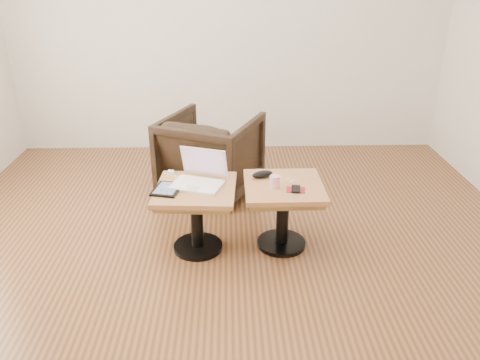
{
  "coord_description": "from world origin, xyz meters",
  "views": [
    {
      "loc": [
        -0.01,
        -2.67,
        1.86
      ],
      "look_at": [
        0.06,
        0.19,
        0.54
      ],
      "focal_mm": 35.0,
      "sensor_mm": 36.0,
      "label": 1
    }
  ],
  "objects_px": {
    "side_table_left": "(196,203)",
    "side_table_right": "(283,200)",
    "armchair": "(211,154)",
    "striped_cup": "(275,182)",
    "laptop": "(199,177)"
  },
  "relations": [
    {
      "from": "side_table_right",
      "to": "striped_cup",
      "type": "distance_m",
      "value": 0.19
    },
    {
      "from": "side_table_right",
      "to": "laptop",
      "type": "bearing_deg",
      "value": 177.0
    },
    {
      "from": "side_table_right",
      "to": "armchair",
      "type": "relative_size",
      "value": 0.7
    },
    {
      "from": "side_table_left",
      "to": "laptop",
      "type": "bearing_deg",
      "value": 71.05
    },
    {
      "from": "striped_cup",
      "to": "side_table_right",
      "type": "bearing_deg",
      "value": 36.29
    },
    {
      "from": "side_table_left",
      "to": "armchair",
      "type": "xyz_separation_m",
      "value": [
        0.07,
        0.95,
        -0.02
      ]
    },
    {
      "from": "laptop",
      "to": "armchair",
      "type": "relative_size",
      "value": 0.53
    },
    {
      "from": "armchair",
      "to": "side_table_right",
      "type": "bearing_deg",
      "value": 144.02
    },
    {
      "from": "side_table_right",
      "to": "striped_cup",
      "type": "relative_size",
      "value": 6.16
    },
    {
      "from": "side_table_left",
      "to": "side_table_right",
      "type": "xyz_separation_m",
      "value": [
        0.6,
        0.03,
        0.0
      ]
    },
    {
      "from": "striped_cup",
      "to": "armchair",
      "type": "relative_size",
      "value": 0.11
    },
    {
      "from": "side_table_right",
      "to": "armchair",
      "type": "bearing_deg",
      "value": 119.79
    },
    {
      "from": "laptop",
      "to": "armchair",
      "type": "distance_m",
      "value": 0.92
    },
    {
      "from": "side_table_left",
      "to": "armchair",
      "type": "bearing_deg",
      "value": 89.07
    },
    {
      "from": "striped_cup",
      "to": "laptop",
      "type": "bearing_deg",
      "value": 171.0
    }
  ]
}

